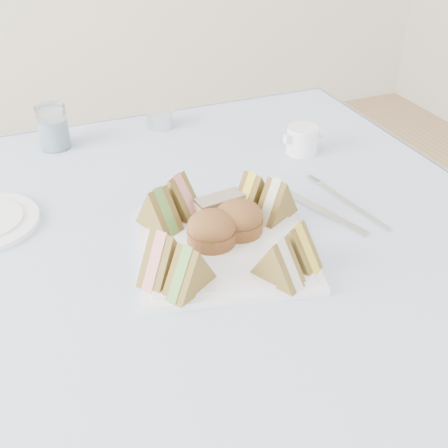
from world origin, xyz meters
name	(u,v)px	position (x,y,z in m)	size (l,w,h in m)	color
table	(212,376)	(0.00, 0.00, 0.37)	(0.90, 0.90, 0.74)	brown
tablecloth	(210,228)	(0.00, 0.00, 0.74)	(1.02, 1.02, 0.01)	#A2B0E2
serving_plate	(224,247)	(0.00, -0.07, 0.75)	(0.27, 0.27, 0.01)	white
sandwich_fl_a	(163,254)	(-0.11, -0.11, 0.80)	(0.09, 0.04, 0.08)	olive
sandwich_fl_b	(189,267)	(-0.09, -0.15, 0.79)	(0.08, 0.04, 0.07)	olive
sandwich_fr_a	(296,244)	(0.08, -0.16, 0.79)	(0.08, 0.04, 0.07)	olive
sandwich_fr_b	(279,260)	(0.04, -0.18, 0.79)	(0.08, 0.04, 0.07)	olive
sandwich_bl_a	(159,208)	(-0.08, 0.01, 0.80)	(0.08, 0.04, 0.07)	olive
sandwich_bl_b	(178,195)	(-0.04, 0.04, 0.80)	(0.09, 0.04, 0.08)	olive
sandwich_br_a	(276,198)	(0.11, -0.03, 0.80)	(0.08, 0.04, 0.07)	olive
sandwich_br_b	(252,191)	(0.08, 0.01, 0.79)	(0.08, 0.04, 0.07)	olive
scone_left	(212,229)	(-0.02, -0.06, 0.78)	(0.08, 0.08, 0.05)	brown
scone_right	(239,219)	(0.03, -0.05, 0.78)	(0.08, 0.08, 0.05)	brown
pastry_slice	(220,207)	(0.02, 0.01, 0.78)	(0.08, 0.03, 0.04)	beige
water_glass	(53,127)	(-0.20, 0.41, 0.79)	(0.06, 0.06, 0.09)	white
tea_strainer	(160,120)	(0.04, 0.43, 0.76)	(0.07, 0.07, 0.04)	silver
knife	(319,209)	(0.20, -0.03, 0.75)	(0.02, 0.21, 0.00)	silver
fork	(352,206)	(0.26, -0.04, 0.75)	(0.01, 0.19, 0.00)	silver
creamer_jug	(302,140)	(0.28, 0.19, 0.77)	(0.07, 0.07, 0.06)	white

